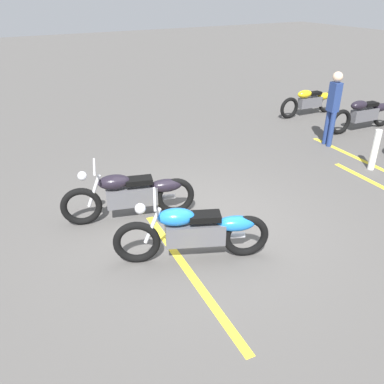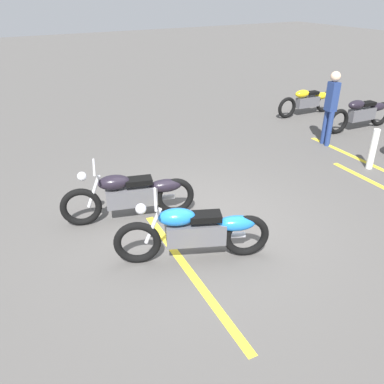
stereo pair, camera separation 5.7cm
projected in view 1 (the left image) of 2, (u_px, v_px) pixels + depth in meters
ground_plane at (202, 224)px, 6.63m from camera, size 60.00×60.00×0.00m
motorcycle_bright_foreground at (196, 231)px, 5.59m from camera, size 2.09×0.98×1.04m
motorcycle_dark_foreground at (132, 194)px, 6.58m from camera, size 2.18×0.80×1.04m
motorcycle_row_right at (365, 113)px, 10.71m from camera, size 2.23×0.34×0.84m
motorcycle_row_far_right at (311, 101)px, 11.96m from camera, size 2.08×0.31×0.78m
bystander_near_row at (333, 105)px, 9.43m from camera, size 0.24×0.30×1.78m
bollard_post at (375, 150)px, 8.39m from camera, size 0.14×0.14×0.88m
parking_stripe_near at (188, 271)px, 5.53m from camera, size 0.33×3.20×0.01m
parking_stripe_far at (362, 160)px, 9.01m from camera, size 0.33×3.20×0.01m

